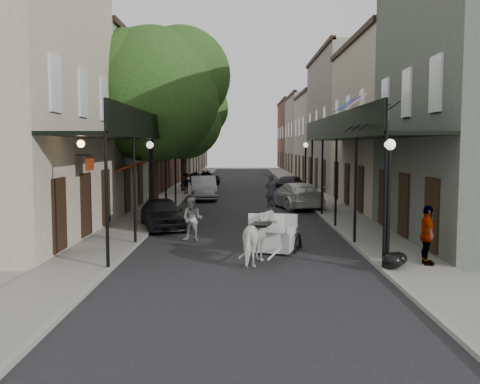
{
  "coord_description": "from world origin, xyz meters",
  "views": [
    {
      "loc": [
        -0.12,
        -17.24,
        3.65
      ],
      "look_at": [
        -0.19,
        6.18,
        1.6
      ],
      "focal_mm": 40.0,
      "sensor_mm": 36.0,
      "label": 1
    }
  ],
  "objects_px": {
    "lamppost_right_near": "(389,201)",
    "lamppost_right_far": "(305,170)",
    "tree_near": "(161,89)",
    "pedestrian_sidewalk_right": "(427,235)",
    "car_left_far": "(205,177)",
    "lamppost_left": "(151,182)",
    "car_left_near": "(162,213)",
    "pedestrian_walking": "(192,219)",
    "carriage": "(276,220)",
    "car_right_near": "(295,195)",
    "car_right_far": "(291,184)",
    "pedestrian_sidewalk_left": "(186,183)",
    "horse": "(260,238)",
    "car_left_mid": "(204,188)",
    "tree_far": "(188,117)"
  },
  "relations": [
    {
      "from": "pedestrian_sidewalk_left",
      "to": "car_right_far",
      "type": "height_order",
      "value": "pedestrian_sidewalk_left"
    },
    {
      "from": "tree_near",
      "to": "horse",
      "type": "bearing_deg",
      "value": -67.45
    },
    {
      "from": "car_left_mid",
      "to": "car_left_far",
      "type": "height_order",
      "value": "car_left_mid"
    },
    {
      "from": "tree_far",
      "to": "car_right_far",
      "type": "height_order",
      "value": "tree_far"
    },
    {
      "from": "lamppost_right_near",
      "to": "car_left_far",
      "type": "height_order",
      "value": "lamppost_right_near"
    },
    {
      "from": "lamppost_left",
      "to": "horse",
      "type": "xyz_separation_m",
      "value": [
        4.54,
        -7.0,
        -1.25
      ]
    },
    {
      "from": "pedestrian_walking",
      "to": "car_left_far",
      "type": "bearing_deg",
      "value": 108.87
    },
    {
      "from": "car_right_far",
      "to": "lamppost_right_far",
      "type": "bearing_deg",
      "value": 114.75
    },
    {
      "from": "pedestrian_sidewalk_left",
      "to": "car_left_near",
      "type": "bearing_deg",
      "value": 60.07
    },
    {
      "from": "car_right_far",
      "to": "car_right_near",
      "type": "bearing_deg",
      "value": 105.08
    },
    {
      "from": "pedestrian_sidewalk_left",
      "to": "car_right_near",
      "type": "relative_size",
      "value": 0.29
    },
    {
      "from": "lamppost_right_far",
      "to": "car_left_near",
      "type": "bearing_deg",
      "value": -122.55
    },
    {
      "from": "car_right_near",
      "to": "pedestrian_sidewalk_right",
      "type": "bearing_deg",
      "value": 84.12
    },
    {
      "from": "horse",
      "to": "car_right_near",
      "type": "relative_size",
      "value": 0.37
    },
    {
      "from": "car_left_far",
      "to": "car_right_near",
      "type": "relative_size",
      "value": 0.91
    },
    {
      "from": "pedestrian_walking",
      "to": "car_left_mid",
      "type": "distance_m",
      "value": 15.52
    },
    {
      "from": "carriage",
      "to": "car_left_far",
      "type": "height_order",
      "value": "carriage"
    },
    {
      "from": "lamppost_left",
      "to": "car_right_far",
      "type": "distance_m",
      "value": 18.52
    },
    {
      "from": "tree_near",
      "to": "pedestrian_sidewalk_right",
      "type": "distance_m",
      "value": 16.17
    },
    {
      "from": "tree_near",
      "to": "pedestrian_sidewalk_right",
      "type": "xyz_separation_m",
      "value": [
        9.56,
        -11.83,
        -5.48
      ]
    },
    {
      "from": "tree_near",
      "to": "horse",
      "type": "xyz_separation_m",
      "value": [
        4.64,
        -11.18,
        -5.69
      ]
    },
    {
      "from": "tree_near",
      "to": "carriage",
      "type": "relative_size",
      "value": 3.59
    },
    {
      "from": "lamppost_right_far",
      "to": "pedestrian_sidewalk_left",
      "type": "distance_m",
      "value": 9.2
    },
    {
      "from": "car_left_mid",
      "to": "car_right_near",
      "type": "bearing_deg",
      "value": -46.27
    },
    {
      "from": "lamppost_left",
      "to": "pedestrian_sidewalk_right",
      "type": "height_order",
      "value": "lamppost_left"
    },
    {
      "from": "lamppost_right_near",
      "to": "car_left_far",
      "type": "distance_m",
      "value": 35.66
    },
    {
      "from": "pedestrian_walking",
      "to": "car_right_far",
      "type": "height_order",
      "value": "pedestrian_walking"
    },
    {
      "from": "lamppost_left",
      "to": "tree_near",
      "type": "bearing_deg",
      "value": 91.34
    },
    {
      "from": "pedestrian_sidewalk_right",
      "to": "car_right_near",
      "type": "relative_size",
      "value": 0.34
    },
    {
      "from": "car_left_near",
      "to": "car_right_near",
      "type": "distance_m",
      "value": 10.17
    },
    {
      "from": "car_right_far",
      "to": "horse",
      "type": "bearing_deg",
      "value": 101.23
    },
    {
      "from": "lamppost_right_near",
      "to": "car_left_near",
      "type": "height_order",
      "value": "lamppost_right_near"
    },
    {
      "from": "car_right_near",
      "to": "lamppost_right_near",
      "type": "bearing_deg",
      "value": 79.36
    },
    {
      "from": "lamppost_right_far",
      "to": "pedestrian_walking",
      "type": "relative_size",
      "value": 2.21
    },
    {
      "from": "pedestrian_walking",
      "to": "car_left_near",
      "type": "bearing_deg",
      "value": 134.39
    },
    {
      "from": "car_left_mid",
      "to": "pedestrian_sidewalk_right",
      "type": "bearing_deg",
      "value": -74.11
    },
    {
      "from": "tree_near",
      "to": "car_left_mid",
      "type": "relative_size",
      "value": 2.03
    },
    {
      "from": "lamppost_right_near",
      "to": "car_right_far",
      "type": "relative_size",
      "value": 0.85
    },
    {
      "from": "lamppost_right_far",
      "to": "carriage",
      "type": "xyz_separation_m",
      "value": [
        -2.99,
        -16.59,
        -1.01
      ]
    },
    {
      "from": "lamppost_right_far",
      "to": "car_left_mid",
      "type": "xyz_separation_m",
      "value": [
        -6.78,
        0.5,
        -1.27
      ]
    },
    {
      "from": "tree_near",
      "to": "car_left_far",
      "type": "bearing_deg",
      "value": 88.49
    },
    {
      "from": "horse",
      "to": "car_right_near",
      "type": "xyz_separation_m",
      "value": [
        2.56,
        14.66,
        -0.05
      ]
    },
    {
      "from": "lamppost_left",
      "to": "car_left_mid",
      "type": "xyz_separation_m",
      "value": [
        1.42,
        12.5,
        -1.27
      ]
    },
    {
      "from": "lamppost_right_near",
      "to": "car_left_near",
      "type": "xyz_separation_m",
      "value": [
        -7.7,
        7.94,
        -1.36
      ]
    },
    {
      "from": "tree_far",
      "to": "car_right_far",
      "type": "distance_m",
      "value": 9.45
    },
    {
      "from": "pedestrian_sidewalk_right",
      "to": "car_left_far",
      "type": "height_order",
      "value": "pedestrian_sidewalk_right"
    },
    {
      "from": "tree_far",
      "to": "lamppost_right_far",
      "type": "relative_size",
      "value": 2.32
    },
    {
      "from": "lamppost_left",
      "to": "lamppost_right_far",
      "type": "relative_size",
      "value": 1.0
    },
    {
      "from": "pedestrian_walking",
      "to": "car_left_far",
      "type": "distance_m",
      "value": 29.84
    },
    {
      "from": "lamppost_right_near",
      "to": "lamppost_right_far",
      "type": "height_order",
      "value": "same"
    }
  ]
}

